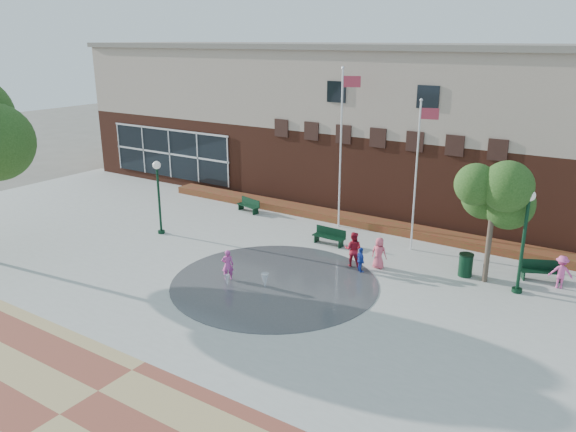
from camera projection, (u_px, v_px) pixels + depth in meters
The scene contains 22 objects.
ground at pixel (228, 312), 20.39m from camera, with size 120.00×120.00×0.00m, color #666056.
plaza_concrete at pixel (288, 275), 23.57m from camera, with size 46.00×18.00×0.01m, color #A8A8A0.
paver_band at pixel (60, 415), 14.81m from camera, with size 46.00×6.00×0.01m, color brown.
splash_pad at pixel (275, 283), 22.77m from camera, with size 8.40×8.40×0.01m, color #383A3D.
library_building at pixel (414, 125), 32.90m from camera, with size 44.40×10.40×9.20m.
flower_bed at pixel (367, 226), 29.63m from camera, with size 26.00×1.20×0.40m, color #A60E1C.
flagpole_left at pixel (342, 141), 28.22m from camera, with size 0.92×0.37×8.20m.
flagpole_right at pixel (417, 168), 25.17m from camera, with size 0.84×0.27×7.01m.
lamp_left at pixel (158, 189), 27.86m from camera, with size 0.40×0.40×3.75m.
lamp_right at pixel (525, 230), 21.16m from camera, with size 0.44×0.44×4.16m.
bench_left at pixel (248, 208), 31.99m from camera, with size 1.62×0.80×0.79m.
bench_mid at pixel (329, 240), 26.92m from camera, with size 1.65×0.52×0.82m.
bench_right at pixel (541, 274), 22.96m from camera, with size 1.71×1.11×0.84m.
trash_can at pixel (466, 265), 23.30m from camera, with size 0.61×0.61×0.99m.
tree_mid at pixel (495, 192), 21.77m from camera, with size 3.08×3.08×5.19m.
water_jet_a at pixel (265, 289), 22.27m from camera, with size 0.31×0.31×0.61m, color white.
water_jet_b at pixel (227, 287), 22.45m from camera, with size 0.21×0.21×0.48m, color white.
child_splash at pixel (228, 265), 22.89m from camera, with size 0.48×0.32×1.32m, color #CC439D.
adult_red at pixel (353, 249), 24.23m from camera, with size 0.77×0.60×1.58m, color #AC182A.
adult_pink at pixel (379, 253), 24.07m from camera, with size 0.68×0.44×1.39m, color #E6566D.
child_blue at pixel (361, 260), 23.64m from camera, with size 0.66×0.27×1.13m, color #1D3AA7.
person_bench at pixel (561, 272), 22.13m from camera, with size 0.89×0.51×1.37m, color #E9509E.
Camera 1 is at (11.92, -14.15, 9.50)m, focal length 35.00 mm.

